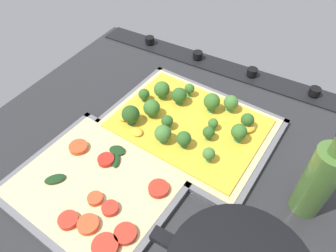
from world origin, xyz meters
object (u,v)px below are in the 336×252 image
(baking_tray_front, at_px, (189,127))
(oil_bottle, at_px, (319,180))
(veggie_pizza_back, at_px, (97,187))
(broccoli_pizza, at_px, (187,121))
(baking_tray_back, at_px, (96,186))

(baking_tray_front, height_order, oil_bottle, oil_bottle)
(veggie_pizza_back, bearing_deg, baking_tray_front, -108.32)
(baking_tray_front, xyz_separation_m, veggie_pizza_back, (0.08, 0.23, 0.01))
(broccoli_pizza, xyz_separation_m, veggie_pizza_back, (0.07, 0.23, -0.01))
(baking_tray_front, distance_m, broccoli_pizza, 0.02)
(baking_tray_front, xyz_separation_m, broccoli_pizza, (0.01, -0.00, 0.02))
(baking_tray_front, bearing_deg, broccoli_pizza, -4.12)
(broccoli_pizza, xyz_separation_m, baking_tray_back, (0.08, 0.23, -0.02))
(broccoli_pizza, distance_m, oil_bottle, 0.29)
(baking_tray_front, height_order, veggie_pizza_back, veggie_pizza_back)
(oil_bottle, bearing_deg, baking_tray_back, 24.26)
(broccoli_pizza, bearing_deg, veggie_pizza_back, 73.12)
(baking_tray_front, distance_m, baking_tray_back, 0.24)
(broccoli_pizza, height_order, oil_bottle, oil_bottle)
(broccoli_pizza, relative_size, baking_tray_back, 1.11)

